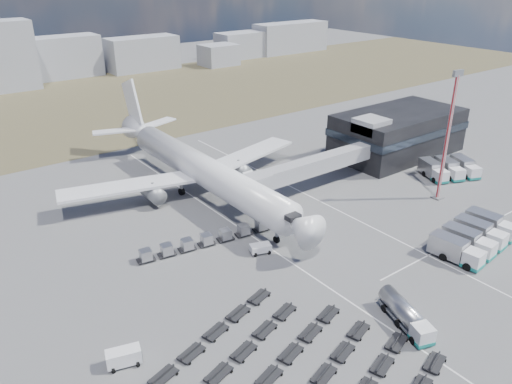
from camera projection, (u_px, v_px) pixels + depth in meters
ground at (315, 267)px, 73.11m from camera, size 420.00×420.00×0.00m
grass_strip at (69, 108)px, 153.01m from camera, size 420.00×90.00×0.01m
lane_markings at (347, 239)px, 80.62m from camera, size 47.12×110.00×0.01m
terminal at (397, 132)px, 114.39m from camera, size 30.40×16.40×11.00m
jet_bridge at (304, 169)px, 94.51m from camera, size 30.30×3.80×7.05m
airliner at (199, 168)px, 94.42m from camera, size 51.59×64.53×17.62m
fuel_tanker at (406, 315)px, 60.89m from camera, size 5.12×9.38×2.95m
pushback_tug at (260, 249)px, 76.44m from camera, size 3.55×2.68×1.43m
utility_van at (124, 358)px, 54.93m from camera, size 4.09×2.67×2.05m
catering_truck at (249, 181)px, 98.67m from camera, size 4.25×6.10×2.59m
service_trucks_near at (474, 237)px, 77.69m from camera, size 15.22×9.48×3.21m
service_trucks_far at (449, 169)px, 103.70m from camera, size 12.33×10.95×3.10m
uld_row at (207, 240)px, 78.36m from camera, size 22.30×4.89×1.73m
floodlight_mast at (447, 137)px, 89.57m from camera, size 2.28×1.86×24.09m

